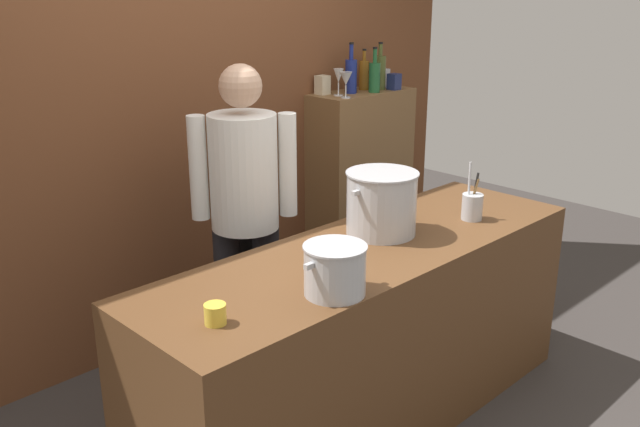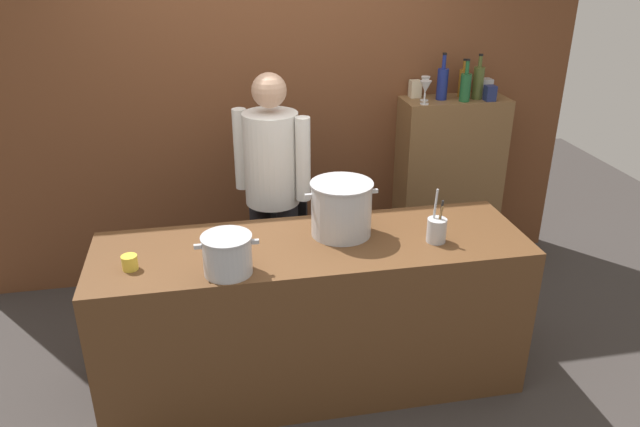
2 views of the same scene
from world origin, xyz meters
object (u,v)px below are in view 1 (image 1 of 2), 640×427
object	(u,v)px
butter_jar	(215,314)
wine_bottle_cobalt	(351,75)
spice_tin_cream	(322,85)
wine_glass_short	(339,77)
stockpot_small	(335,270)
utensil_crock	(472,206)
wine_bottle_olive	(380,72)
wine_glass_wide	(346,79)
wine_bottle_amber	(364,74)
spice_tin_silver	(382,78)
wine_bottle_green	(374,76)
chef	(245,204)
spice_tin_navy	(394,82)
stockpot_large	(382,203)

from	to	relation	value
butter_jar	wine_bottle_cobalt	xyz separation A→B (m)	(2.07, 1.29, 0.51)
butter_jar	spice_tin_cream	xyz separation A→B (m)	(1.90, 1.39, 0.45)
wine_glass_short	spice_tin_cream	world-z (taller)	wine_glass_short
stockpot_small	wine_bottle_cobalt	bearing A→B (deg)	41.52
utensil_crock	wine_bottle_cobalt	xyz separation A→B (m)	(0.50, 1.29, 0.48)
wine_bottle_olive	wine_glass_wide	world-z (taller)	wine_bottle_olive
wine_bottle_amber	spice_tin_silver	bearing A→B (deg)	-3.73
wine_bottle_green	spice_tin_silver	world-z (taller)	wine_bottle_green
wine_bottle_olive	wine_glass_short	xyz separation A→B (m)	(-0.39, 0.01, 0.00)
wine_bottle_amber	wine_bottle_green	world-z (taller)	wine_bottle_green
spice_tin_silver	wine_bottle_green	bearing A→B (deg)	-151.26
chef	utensil_crock	xyz separation A→B (m)	(0.77, -0.83, 0.00)
wine_bottle_cobalt	spice_tin_silver	size ratio (longest dim) A/B	2.57
butter_jar	wine_bottle_cobalt	size ratio (longest dim) A/B	0.24
butter_jar	wine_bottle_cobalt	distance (m)	2.49
spice_tin_silver	spice_tin_navy	bearing A→B (deg)	-100.73
chef	wine_bottle_cobalt	size ratio (longest dim) A/B	5.12
utensil_crock	spice_tin_silver	bearing A→B (deg)	57.62
wine_glass_wide	spice_tin_silver	size ratio (longest dim) A/B	1.28
stockpot_small	wine_glass_wide	distance (m)	1.99
wine_glass_wide	wine_bottle_amber	bearing A→B (deg)	24.19
chef	spice_tin_cream	xyz separation A→B (m)	(1.10, 0.56, 0.42)
butter_jar	wine_glass_short	xyz separation A→B (m)	(1.94, 1.28, 0.51)
stockpot_large	wine_glass_short	world-z (taller)	wine_glass_short
chef	wine_bottle_cobalt	distance (m)	1.43
chef	wine_bottle_cobalt	xyz separation A→B (m)	(1.27, 0.46, 0.48)
chef	wine_glass_wide	distance (m)	1.25
wine_bottle_green	wine_bottle_amber	bearing A→B (deg)	74.32
butter_jar	spice_tin_cream	distance (m)	2.40
wine_glass_wide	spice_tin_silver	bearing A→B (deg)	15.45
butter_jar	stockpot_small	bearing A→B (deg)	-14.59
stockpot_large	utensil_crock	world-z (taller)	stockpot_large
chef	spice_tin_cream	world-z (taller)	chef
butter_jar	spice_tin_navy	size ratio (longest dim) A/B	0.73
wine_bottle_amber	wine_glass_wide	xyz separation A→B (m)	(-0.34, -0.15, 0.01)
stockpot_small	wine_bottle_green	distance (m)	2.23
spice_tin_cream	chef	bearing A→B (deg)	-153.22
chef	spice_tin_navy	size ratio (longest dim) A/B	15.57
wine_glass_short	spice_tin_cream	bearing A→B (deg)	105.57
stockpot_small	spice_tin_silver	xyz separation A→B (m)	(1.94, 1.45, 0.39)
stockpot_small	butter_jar	distance (m)	0.49
butter_jar	wine_bottle_cobalt	bearing A→B (deg)	32.03
utensil_crock	butter_jar	distance (m)	1.57
stockpot_small	wine_bottle_amber	xyz separation A→B (m)	(1.77, 1.46, 0.43)
utensil_crock	stockpot_small	bearing A→B (deg)	-173.64
stockpot_large	wine_glass_short	size ratio (longest dim) A/B	2.32
wine_glass_short	butter_jar	bearing A→B (deg)	-146.55
wine_glass_wide	spice_tin_silver	world-z (taller)	wine_glass_wide
wine_bottle_green	butter_jar	bearing A→B (deg)	-151.20
spice_tin_cream	stockpot_large	bearing A→B (deg)	-123.86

